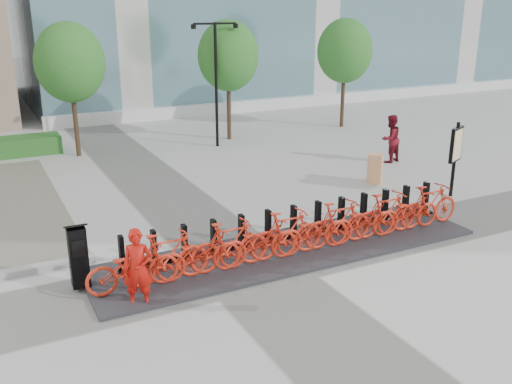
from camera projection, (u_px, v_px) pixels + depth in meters
name	position (u px, v px, depth m)	size (l,w,h in m)	color
ground	(247.00, 267.00, 12.92)	(120.00, 120.00, 0.00)	beige
tree_1	(70.00, 63.00, 21.32)	(2.60, 2.60, 5.10)	#4F3723
tree_2	(228.00, 56.00, 24.11)	(2.60, 2.60, 5.10)	#4F3723
tree_3	(345.00, 51.00, 26.69)	(2.60, 2.60, 5.10)	#4F3723
streetlamp	(216.00, 70.00, 22.98)	(2.00, 0.20, 5.00)	black
dock_pad	(290.00, 250.00, 13.72)	(9.60, 2.40, 0.08)	#2A2B30
dock_rail_posts	(295.00, 223.00, 14.16)	(8.74, 0.50, 0.85)	black
bike_0	(133.00, 267.00, 11.58)	(0.68, 1.94, 1.02)	red
bike_1	(166.00, 258.00, 11.87)	(0.53, 1.88, 1.13)	red
bike_2	(199.00, 254.00, 12.20)	(0.68, 1.94, 1.02)	red
bike_3	(229.00, 245.00, 12.49)	(0.53, 1.88, 1.13)	red
bike_4	(259.00, 241.00, 12.81)	(0.68, 1.94, 1.02)	red
bike_5	(286.00, 234.00, 13.11)	(0.53, 1.88, 1.13)	red
bike_6	(313.00, 231.00, 13.43)	(0.68, 1.94, 1.02)	red
bike_7	(338.00, 223.00, 13.73)	(0.53, 1.88, 1.13)	red
bike_8	(362.00, 221.00, 14.05)	(0.68, 1.94, 1.02)	red
bike_9	(386.00, 214.00, 14.34)	(0.53, 1.88, 1.13)	red
bike_10	(408.00, 212.00, 14.67)	(0.68, 1.94, 1.02)	red
bike_11	(429.00, 205.00, 14.96)	(0.53, 1.88, 1.13)	red
kiosk	(78.00, 256.00, 11.68)	(0.45, 0.38, 1.42)	black
worker_red	(138.00, 269.00, 10.98)	(0.59, 0.39, 1.62)	#B91109
pedestrian	(390.00, 139.00, 21.26)	(0.87, 0.68, 1.79)	maroon
construction_barrel	(375.00, 169.00, 18.86)	(0.51, 0.51, 0.99)	#FF7100
map_sign	(456.00, 148.00, 17.24)	(0.74, 0.42, 2.33)	black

